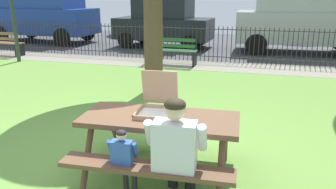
{
  "coord_description": "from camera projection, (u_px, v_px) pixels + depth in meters",
  "views": [
    {
      "loc": [
        1.88,
        -3.83,
        2.12
      ],
      "look_at": [
        0.66,
        0.52,
        0.75
      ],
      "focal_mm": 35.55,
      "sensor_mm": 36.0,
      "label": 1
    }
  ],
  "objects": [
    {
      "name": "child_at_table",
      "position": [
        124.0,
        156.0,
        3.45
      ],
      "size": [
        0.32,
        0.31,
        0.83
      ],
      "color": "#2E2E2E",
      "rests_on": "ground"
    },
    {
      "name": "parked_car_right",
      "position": [
        304.0,
        17.0,
        12.07
      ],
      "size": [
        4.74,
        2.15,
        2.46
      ],
      "color": "#B6B9B7",
      "rests_on": "ground"
    },
    {
      "name": "park_bench_center",
      "position": [
        171.0,
        51.0,
        10.24
      ],
      "size": [
        1.61,
        0.48,
        0.85
      ],
      "color": "#2B5D33",
      "rests_on": "ground"
    },
    {
      "name": "pizza_box_open",
      "position": [
        157.0,
        103.0,
        3.92
      ],
      "size": [
        0.47,
        0.52,
        0.49
      ],
      "color": "tan",
      "rests_on": "picnic_table_foreground"
    },
    {
      "name": "street_asphalt",
      "position": [
        216.0,
        44.0,
        14.58
      ],
      "size": [
        28.0,
        7.92,
        0.01
      ],
      "primitive_type": "cube",
      "color": "#424247"
    },
    {
      "name": "park_bench_left",
      "position": [
        1.0,
        44.0,
        11.85
      ],
      "size": [
        1.62,
        0.55,
        0.85
      ],
      "color": "brown",
      "rests_on": "ground"
    },
    {
      "name": "iron_fence_streetside",
      "position": [
        201.0,
        43.0,
        10.76
      ],
      "size": [
        19.77,
        0.03,
        1.14
      ],
      "color": "#2D2823",
      "rests_on": "ground"
    },
    {
      "name": "ground",
      "position": [
        146.0,
        118.0,
        5.94
      ],
      "size": [
        28.0,
        10.84,
        0.02
      ],
      "primitive_type": "cube",
      "color": "olive"
    },
    {
      "name": "parked_car_center",
      "position": [
        164.0,
        22.0,
        13.52
      ],
      "size": [
        3.99,
        2.02,
        1.98
      ],
      "color": "black",
      "rests_on": "ground"
    },
    {
      "name": "picnic_table_foreground",
      "position": [
        160.0,
        130.0,
        3.86
      ],
      "size": [
        1.88,
        1.57,
        0.79
      ],
      "color": "brown",
      "rests_on": "ground"
    },
    {
      "name": "adult_at_table",
      "position": [
        176.0,
        147.0,
        3.32
      ],
      "size": [
        0.62,
        0.61,
        1.19
      ],
      "color": "black",
      "rests_on": "ground"
    },
    {
      "name": "cobblestone_walkway",
      "position": [
        196.0,
        65.0,
        10.28
      ],
      "size": [
        28.0,
        1.4,
        0.01
      ],
      "primitive_type": "cube",
      "color": "gray"
    },
    {
      "name": "parked_car_left",
      "position": [
        43.0,
        13.0,
        14.89
      ],
      "size": [
        4.78,
        2.24,
        2.46
      ],
      "color": "navy",
      "rests_on": "ground"
    }
  ]
}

